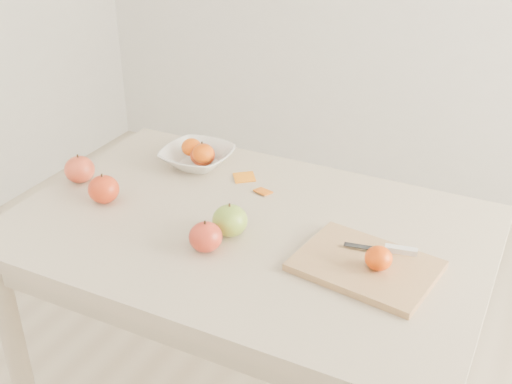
% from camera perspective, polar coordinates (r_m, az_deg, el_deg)
% --- Properties ---
extents(table, '(1.20, 0.80, 0.75)m').
position_cam_1_polar(table, '(1.69, -0.76, -5.77)').
color(table, '#C3AC93').
rests_on(table, ground).
extents(cutting_board, '(0.34, 0.27, 0.02)m').
position_cam_1_polar(cutting_board, '(1.49, 9.72, -6.48)').
color(cutting_board, tan).
rests_on(cutting_board, table).
extents(board_tangerine, '(0.06, 0.06, 0.05)m').
position_cam_1_polar(board_tangerine, '(1.45, 10.84, -5.80)').
color(board_tangerine, '#D33F07').
rests_on(board_tangerine, cutting_board).
extents(fruit_bowl, '(0.21, 0.21, 0.05)m').
position_cam_1_polar(fruit_bowl, '(1.93, -5.24, 3.10)').
color(fruit_bowl, white).
rests_on(fruit_bowl, table).
extents(bowl_tangerine_near, '(0.06, 0.06, 0.05)m').
position_cam_1_polar(bowl_tangerine_near, '(1.94, -5.76, 3.99)').
color(bowl_tangerine_near, orange).
rests_on(bowl_tangerine_near, fruit_bowl).
extents(bowl_tangerine_far, '(0.06, 0.06, 0.06)m').
position_cam_1_polar(bowl_tangerine_far, '(1.89, -4.74, 3.44)').
color(bowl_tangerine_far, '#C84A07').
rests_on(bowl_tangerine_far, fruit_bowl).
extents(orange_peel_a, '(0.07, 0.07, 0.01)m').
position_cam_1_polar(orange_peel_a, '(1.85, -1.05, 1.19)').
color(orange_peel_a, orange).
rests_on(orange_peel_a, table).
extents(orange_peel_b, '(0.05, 0.05, 0.01)m').
position_cam_1_polar(orange_peel_b, '(1.78, 0.63, -0.01)').
color(orange_peel_b, '#CE5C0E').
rests_on(orange_peel_b, table).
extents(paring_knife, '(0.17, 0.06, 0.01)m').
position_cam_1_polar(paring_knife, '(1.53, 12.25, -5.02)').
color(paring_knife, white).
rests_on(paring_knife, cutting_board).
extents(apple_green, '(0.09, 0.09, 0.08)m').
position_cam_1_polar(apple_green, '(1.57, -2.33, -2.54)').
color(apple_green, '#629C20').
rests_on(apple_green, table).
extents(apple_red_b, '(0.08, 0.08, 0.08)m').
position_cam_1_polar(apple_red_b, '(1.76, -13.39, 0.25)').
color(apple_red_b, '#941008').
rests_on(apple_red_b, table).
extents(apple_red_e, '(0.08, 0.08, 0.07)m').
position_cam_1_polar(apple_red_e, '(1.52, -4.51, -4.00)').
color(apple_red_e, '#96080C').
rests_on(apple_red_e, table).
extents(apple_red_a, '(0.08, 0.08, 0.07)m').
position_cam_1_polar(apple_red_a, '(1.92, -4.78, 3.32)').
color(apple_red_a, maroon).
rests_on(apple_red_a, table).
extents(apple_red_d, '(0.09, 0.09, 0.08)m').
position_cam_1_polar(apple_red_d, '(1.89, -15.41, 1.94)').
color(apple_red_d, maroon).
rests_on(apple_red_d, table).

